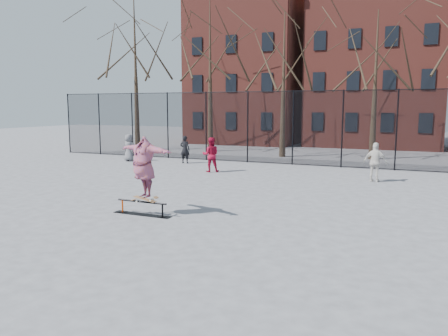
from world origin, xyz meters
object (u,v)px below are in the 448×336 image
at_px(skater, 144,168).
at_px(bystander_red, 211,155).
at_px(skateboard, 145,200).
at_px(bystander_grey, 129,148).
at_px(bystander_white, 375,162).
at_px(bystander_black, 185,149).
at_px(skate_rail, 142,209).

xyz_separation_m(skater, bystander_red, (-1.91, 8.46, -0.55)).
distance_m(skateboard, skater, 0.92).
relative_size(bystander_grey, bystander_white, 0.94).
xyz_separation_m(bystander_grey, bystander_black, (3.42, 0.49, -0.01)).
bearing_deg(bystander_red, bystander_black, -65.52).
relative_size(bystander_grey, bystander_black, 1.01).
relative_size(skateboard, bystander_white, 0.46).
height_order(bystander_grey, bystander_red, bystander_red).
height_order(skateboard, skater, skater).
xyz_separation_m(skateboard, bystander_red, (-1.91, 8.46, 0.38)).
xyz_separation_m(skate_rail, bystander_black, (-4.52, 10.83, 0.61)).
distance_m(skater, bystander_black, 11.80).
xyz_separation_m(skate_rail, bystander_red, (-1.80, 8.46, 0.68)).
bearing_deg(skater, bystander_white, 75.24).
relative_size(skate_rail, bystander_black, 1.22).
xyz_separation_m(skateboard, bystander_black, (-4.63, 10.83, 0.31)).
xyz_separation_m(skateboard, bystander_grey, (-8.05, 10.35, 0.32)).
bearing_deg(bystander_red, bystander_white, 157.40).
relative_size(bystander_black, bystander_red, 0.92).
height_order(bystander_grey, bystander_white, bystander_white).
height_order(skateboard, bystander_red, bystander_red).
xyz_separation_m(skateboard, bystander_white, (5.63, 8.71, 0.37)).
relative_size(skater, bystander_grey, 1.39).
distance_m(skateboard, bystander_black, 11.78).
distance_m(bystander_black, bystander_white, 10.47).
bearing_deg(bystander_grey, bystander_red, 169.39).
distance_m(skate_rail, skater, 1.23).
relative_size(skate_rail, bystander_white, 1.13).
xyz_separation_m(bystander_black, bystander_red, (2.72, -2.37, 0.07)).
distance_m(skate_rail, bystander_grey, 13.06).
distance_m(skater, bystander_white, 10.39).
bearing_deg(bystander_red, bystander_grey, -41.55).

